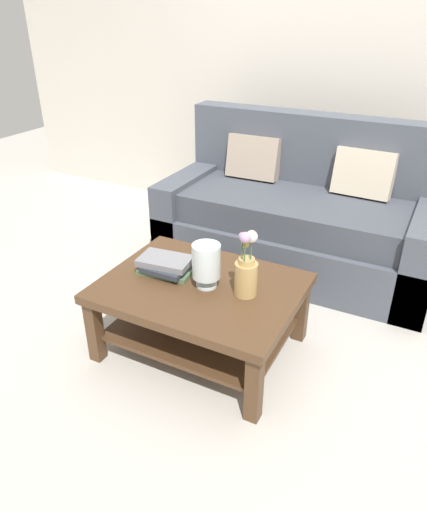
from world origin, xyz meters
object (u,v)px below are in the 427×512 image
couch (299,217)px  flower_pitcher (246,270)px  coffee_table (202,303)px  glass_hurricane_vase (206,262)px  book_stack_main (166,265)px

couch → flower_pitcher: 1.24m
coffee_table → flower_pitcher: 0.36m
coffee_table → glass_hurricane_vase: bearing=1.0°
couch → flower_pitcher: bearing=-84.8°
couch → glass_hurricane_vase: bearing=-94.9°
flower_pitcher → book_stack_main: bearing=-179.9°
coffee_table → glass_hurricane_vase: glass_hurricane_vase is taller
flower_pitcher → glass_hurricane_vase: bearing=-173.8°
coffee_table → book_stack_main: book_stack_main is taller
glass_hurricane_vase → book_stack_main: bearing=175.2°
couch → flower_pitcher: (0.11, -1.22, 0.21)m
couch → glass_hurricane_vase: couch is taller
coffee_table → glass_hurricane_vase: (0.03, 0.00, 0.26)m
book_stack_main → glass_hurricane_vase: size_ratio=1.29×
glass_hurricane_vase → flower_pitcher: 0.22m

